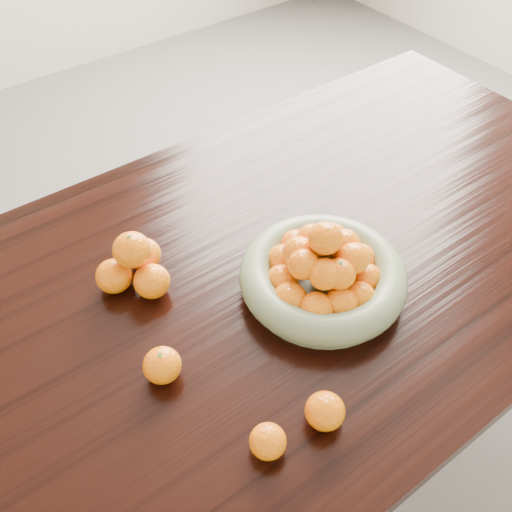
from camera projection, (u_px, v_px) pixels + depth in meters
ground at (257, 440)px, 1.72m from camera, size 5.00×5.00×0.00m
dining_table at (258, 301)px, 1.25m from camera, size 2.00×1.00×0.75m
fruit_bowl at (323, 273)px, 1.12m from camera, size 0.33×0.33×0.17m
orange_pyramid at (135, 265)px, 1.13m from camera, size 0.15×0.15×0.13m
loose_orange_0 at (162, 365)px, 0.99m from camera, size 0.07×0.07×0.06m
loose_orange_1 at (268, 441)px, 0.90m from camera, size 0.06×0.06×0.06m
loose_orange_2 at (325, 411)px, 0.93m from camera, size 0.07×0.07×0.06m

